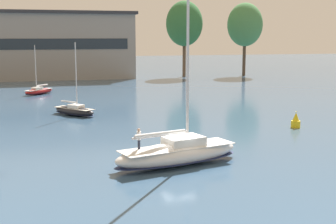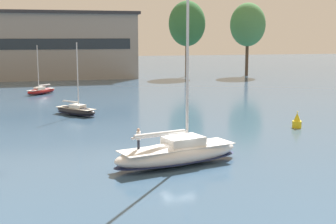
{
  "view_description": "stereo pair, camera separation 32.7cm",
  "coord_description": "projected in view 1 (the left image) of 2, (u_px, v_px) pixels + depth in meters",
  "views": [
    {
      "loc": [
        -10.19,
        -34.63,
        10.18
      ],
      "look_at": [
        0.0,
        3.0,
        3.8
      ],
      "focal_mm": 50.0,
      "sensor_mm": 36.0,
      "label": 1
    },
    {
      "loc": [
        -9.88,
        -34.72,
        10.18
      ],
      "look_at": [
        0.0,
        3.0,
        3.8
      ],
      "focal_mm": 50.0,
      "sensor_mm": 36.0,
      "label": 2
    }
  ],
  "objects": [
    {
      "name": "ground_plane",
      "position": [
        178.0,
        165.0,
        37.27
      ],
      "size": [
        400.0,
        400.0,
        0.0
      ],
      "primitive_type": "plane",
      "color": "#385675"
    },
    {
      "name": "waterfront_building",
      "position": [
        50.0,
        45.0,
        110.95
      ],
      "size": [
        40.34,
        13.61,
        15.83
      ],
      "color": "gray",
      "rests_on": "ground"
    },
    {
      "name": "tree_shore_center",
      "position": [
        245.0,
        25.0,
        118.68
      ],
      "size": [
        8.95,
        8.95,
        18.43
      ],
      "color": "#4C3828",
      "rests_on": "ground"
    },
    {
      "name": "tree_shore_right",
      "position": [
        184.0,
        24.0,
        115.51
      ],
      "size": [
        9.08,
        9.08,
        18.69
      ],
      "color": "brown",
      "rests_on": "ground"
    },
    {
      "name": "sailboat_main",
      "position": [
        178.0,
        152.0,
        37.11
      ],
      "size": [
        11.39,
        5.8,
        15.07
      ],
      "color": "silver",
      "rests_on": "ground"
    },
    {
      "name": "sailboat_moored_near_marina",
      "position": [
        74.0,
        110.0,
        60.4
      ],
      "size": [
        5.78,
        6.47,
        9.36
      ],
      "color": "#232328",
      "rests_on": "ground"
    },
    {
      "name": "sailboat_moored_mid_channel",
      "position": [
        39.0,
        91.0,
        81.95
      ],
      "size": [
        5.65,
        5.65,
        8.6
      ],
      "color": "maroon",
      "rests_on": "ground"
    },
    {
      "name": "channel_buoy",
      "position": [
        296.0,
        121.0,
        52.31
      ],
      "size": [
        1.03,
        1.03,
        1.87
      ],
      "color": "yellow",
      "rests_on": "ground"
    }
  ]
}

